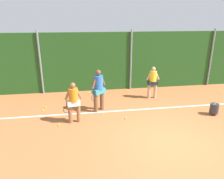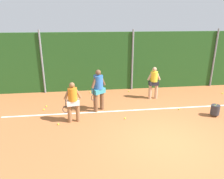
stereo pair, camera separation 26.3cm
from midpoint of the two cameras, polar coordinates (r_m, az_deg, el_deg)
The scene contains 18 objects.
ground_plane at distance 8.94m, azimuth 11.61°, elevation -7.95°, with size 26.36×26.36×0.00m, color #B76638.
hedge_fence_backdrop at distance 12.20m, azimuth 6.00°, elevation 7.68°, with size 17.13×0.25×3.26m, color #23511E.
fence_post_left at distance 11.91m, azimuth -17.82°, elevation 6.97°, with size 0.10×0.10×3.41m, color gray.
fence_post_center at distance 12.02m, azimuth 6.20°, elevation 7.86°, with size 0.10×0.10×3.41m, color gray.
fence_post_right at distance 14.00m, azimuth 26.48°, elevation 7.57°, with size 0.10×0.10×3.41m, color gray.
court_baseline_paint at distance 9.79m, azimuth 9.80°, elevation -5.37°, with size 12.52×0.10×0.01m, color white.
player_foreground_near at distance 8.33m, azimuth -9.71°, elevation -2.90°, with size 0.77×0.36×1.66m.
player_midcourt at distance 9.20m, azimuth -2.88°, elevation 0.36°, with size 0.69×0.61×1.89m.
player_backcourt_far at distance 10.89m, azimuth 11.96°, elevation 2.22°, with size 0.70×0.36×1.66m.
ball_hopper at distance 10.00m, azimuth 26.88°, elevation -4.91°, with size 0.36×0.36×0.51m.
tennis_ball_0 at distance 8.80m, azimuth 4.40°, elevation -7.82°, with size 0.07×0.07×0.07m, color #CCDB33.
tennis_ball_1 at distance 10.03m, azimuth -17.32°, elevation -5.21°, with size 0.07×0.07×0.07m, color #CCDB33.
tennis_ball_2 at distance 13.16m, azimuth 28.26°, elevation -0.90°, with size 0.07×0.07×0.07m, color #CCDB33.
tennis_ball_3 at distance 8.55m, azimuth -13.53°, elevation -9.16°, with size 0.07×0.07×0.07m, color #CCDB33.
tennis_ball_4 at distance 11.95m, azimuth 5.19°, elevation -0.48°, with size 0.07×0.07×0.07m, color #CCDB33.
tennis_ball_5 at distance 10.35m, azimuth -16.71°, elevation -4.39°, with size 0.07×0.07×0.07m, color #CCDB33.
tennis_ball_6 at distance 11.77m, azimuth -5.27°, elevation -0.80°, with size 0.07×0.07×0.07m, color #CCDB33.
tennis_ball_7 at distance 10.15m, azimuth 18.47°, elevation -5.04°, with size 0.07×0.07×0.07m, color #CCDB33.
Camera 2 is at (-2.62, -5.83, 3.97)m, focal length 33.68 mm.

